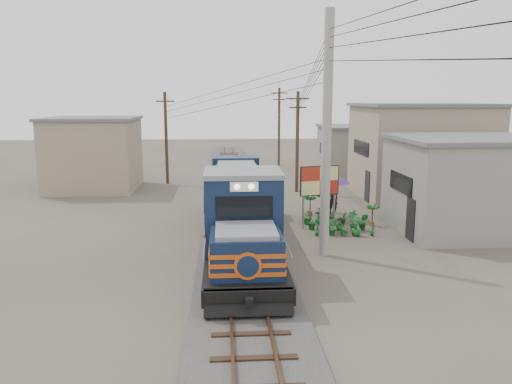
{
  "coord_description": "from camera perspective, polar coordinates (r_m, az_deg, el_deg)",
  "views": [
    {
      "loc": [
        -0.72,
        -20.52,
        6.58
      ],
      "look_at": [
        0.83,
        2.49,
        2.2
      ],
      "focal_mm": 35.0,
      "sensor_mm": 36.0,
      "label": 1
    }
  ],
  "objects": [
    {
      "name": "shophouse_front",
      "position": [
        26.84,
        23.28,
        0.83
      ],
      "size": [
        7.35,
        6.3,
        4.7
      ],
      "color": "gray",
      "rests_on": "ground"
    },
    {
      "name": "track",
      "position": [
        31.18,
        -2.46,
        -0.95
      ],
      "size": [
        1.15,
        70.0,
        0.12
      ],
      "color": "#51331E",
      "rests_on": "ground"
    },
    {
      "name": "power_lines",
      "position": [
        29.04,
        -2.78,
        12.68
      ],
      "size": [
        9.65,
        19.0,
        3.3
      ],
      "color": "black",
      "rests_on": "ground"
    },
    {
      "name": "shophouse_back",
      "position": [
        44.33,
        11.53,
        4.75
      ],
      "size": [
        6.3,
        6.3,
        4.2
      ],
      "color": "gray",
      "rests_on": "ground"
    },
    {
      "name": "utility_pole_main",
      "position": [
        20.52,
        8.07,
        6.23
      ],
      "size": [
        0.4,
        0.4,
        10.0
      ],
      "color": "#9E9B93",
      "rests_on": "ground"
    },
    {
      "name": "wooden_pole_mid",
      "position": [
        35.03,
        4.75,
        5.97
      ],
      "size": [
        1.6,
        0.24,
        7.0
      ],
      "color": "#4C3826",
      "rests_on": "ground"
    },
    {
      "name": "ballast",
      "position": [
        31.21,
        -2.45,
        -1.27
      ],
      "size": [
        3.6,
        70.0,
        0.16
      ],
      "primitive_type": "cube",
      "color": "#595651",
      "rests_on": "ground"
    },
    {
      "name": "ground",
      "position": [
        21.56,
        -1.77,
        -7.02
      ],
      "size": [
        120.0,
        120.0,
        0.0
      ],
      "primitive_type": "plane",
      "color": "#473F35",
      "rests_on": "ground"
    },
    {
      "name": "wooden_pole_left",
      "position": [
        38.87,
        -10.23,
        6.3
      ],
      "size": [
        1.6,
        0.24,
        7.0
      ],
      "color": "#4C3826",
      "rests_on": "ground"
    },
    {
      "name": "shophouse_left",
      "position": [
        37.89,
        -18.07,
        4.21
      ],
      "size": [
        6.3,
        6.3,
        5.2
      ],
      "color": "gray",
      "rests_on": "ground"
    },
    {
      "name": "shophouse_mid",
      "position": [
        35.28,
        18.23,
        4.57
      ],
      "size": [
        8.4,
        7.35,
        6.2
      ],
      "color": "gray",
      "rests_on": "ground"
    },
    {
      "name": "locomotive",
      "position": [
        22.02,
        -1.89,
        -2.1
      ],
      "size": [
        2.84,
        15.44,
        3.83
      ],
      "color": "black",
      "rests_on": "ground"
    },
    {
      "name": "plant_nursery",
      "position": [
        25.39,
        8.73,
        -3.33
      ],
      "size": [
        3.34,
        3.04,
        1.13
      ],
      "color": "#1A5C24",
      "rests_on": "ground"
    },
    {
      "name": "vendor",
      "position": [
        29.08,
        8.79,
        -0.79
      ],
      "size": [
        0.63,
        0.44,
        1.65
      ],
      "primitive_type": "imported",
      "rotation": [
        0.0,
        0.0,
        3.21
      ],
      "color": "black",
      "rests_on": "ground"
    },
    {
      "name": "wooden_pole_far",
      "position": [
        48.91,
        2.65,
        7.64
      ],
      "size": [
        1.6,
        0.24,
        7.5
      ],
      "color": "#4C3826",
      "rests_on": "ground"
    },
    {
      "name": "billboard",
      "position": [
        25.35,
        7.27,
        1.09
      ],
      "size": [
        2.05,
        0.58,
        3.21
      ],
      "rotation": [
        0.0,
        0.0,
        0.22
      ],
      "color": "#99999E",
      "rests_on": "ground"
    },
    {
      "name": "market_umbrella",
      "position": [
        27.45,
        8.37,
        1.66
      ],
      "size": [
        2.84,
        2.84,
        2.61
      ],
      "rotation": [
        0.0,
        0.0,
        0.23
      ],
      "color": "black",
      "rests_on": "ground"
    }
  ]
}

